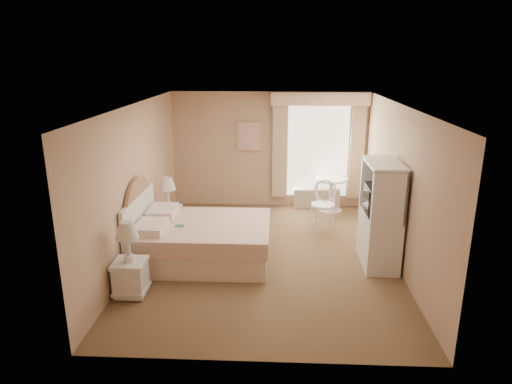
# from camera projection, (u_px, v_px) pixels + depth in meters

# --- Properties ---
(room) EXTENTS (4.21, 5.51, 2.51)m
(room) POSITION_uv_depth(u_px,v_px,m) (266.00, 184.00, 7.28)
(room) COLOR brown
(room) RESTS_ON ground
(window) EXTENTS (2.05, 0.22, 2.51)m
(window) POSITION_uv_depth(u_px,v_px,m) (318.00, 147.00, 9.75)
(window) COLOR white
(window) RESTS_ON room
(framed_art) EXTENTS (0.52, 0.04, 0.62)m
(framed_art) POSITION_uv_depth(u_px,v_px,m) (249.00, 137.00, 9.81)
(framed_art) COLOR tan
(framed_art) RESTS_ON room
(bed) EXTENTS (2.14, 1.67, 1.48)m
(bed) POSITION_uv_depth(u_px,v_px,m) (197.00, 239.00, 7.44)
(bed) COLOR #E1AE92
(bed) RESTS_ON room
(nightstand_near) EXTENTS (0.44, 0.44, 1.07)m
(nightstand_near) POSITION_uv_depth(u_px,v_px,m) (130.00, 268.00, 6.30)
(nightstand_near) COLOR white
(nightstand_near) RESTS_ON room
(nightstand_far) EXTENTS (0.44, 0.44, 1.07)m
(nightstand_far) POSITION_uv_depth(u_px,v_px,m) (169.00, 213.00, 8.53)
(nightstand_far) COLOR white
(nightstand_far) RESTS_ON room
(round_table) EXTENTS (0.69, 0.69, 0.73)m
(round_table) POSITION_uv_depth(u_px,v_px,m) (331.00, 189.00, 9.74)
(round_table) COLOR silver
(round_table) RESTS_ON room
(cafe_chair) EXTENTS (0.57, 0.57, 0.93)m
(cafe_chair) POSITION_uv_depth(u_px,v_px,m) (324.00, 201.00, 8.79)
(cafe_chair) COLOR silver
(cafe_chair) RESTS_ON room
(armoire) EXTENTS (0.50, 1.01, 1.68)m
(armoire) POSITION_uv_depth(u_px,v_px,m) (380.00, 223.00, 7.18)
(armoire) COLOR white
(armoire) RESTS_ON room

